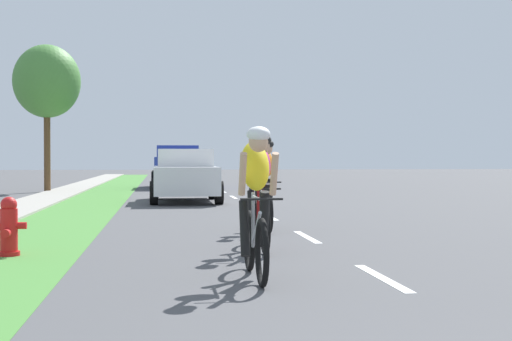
{
  "coord_description": "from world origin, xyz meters",
  "views": [
    {
      "loc": [
        -2.3,
        -1.42,
        1.26
      ],
      "look_at": [
        0.3,
        18.65,
        0.92
      ],
      "focal_mm": 51.28,
      "sensor_mm": 36.0,
      "label": 1
    }
  ],
  "objects_px": {
    "sedan_white": "(185,175)",
    "street_tree_near": "(47,82)",
    "cyclist_trailing": "(260,191)",
    "cyclist_distant": "(265,184)",
    "cyclist_lead": "(256,201)",
    "fire_hydrant_red": "(9,227)",
    "suv_blue": "(177,166)"
  },
  "relations": [
    {
      "from": "sedan_white",
      "to": "street_tree_near",
      "type": "relative_size",
      "value": 0.78
    },
    {
      "from": "cyclist_trailing",
      "to": "cyclist_distant",
      "type": "relative_size",
      "value": 1.0
    },
    {
      "from": "cyclist_lead",
      "to": "cyclist_distant",
      "type": "xyz_separation_m",
      "value": [
        0.8,
        4.99,
        0.0
      ]
    },
    {
      "from": "cyclist_trailing",
      "to": "cyclist_distant",
      "type": "bearing_deg",
      "value": 80.54
    },
    {
      "from": "fire_hydrant_red",
      "to": "cyclist_trailing",
      "type": "distance_m",
      "value": 3.32
    },
    {
      "from": "cyclist_lead",
      "to": "suv_blue",
      "type": "xyz_separation_m",
      "value": [
        -0.31,
        23.87,
        0.14
      ]
    },
    {
      "from": "suv_blue",
      "to": "street_tree_near",
      "type": "height_order",
      "value": "street_tree_near"
    },
    {
      "from": "fire_hydrant_red",
      "to": "cyclist_distant",
      "type": "distance_m",
      "value": 4.68
    },
    {
      "from": "fire_hydrant_red",
      "to": "sedan_white",
      "type": "relative_size",
      "value": 0.18
    },
    {
      "from": "cyclist_lead",
      "to": "street_tree_near",
      "type": "distance_m",
      "value": 21.43
    },
    {
      "from": "cyclist_trailing",
      "to": "sedan_white",
      "type": "xyz_separation_m",
      "value": [
        -0.66,
        11.37,
        -0.04
      ]
    },
    {
      "from": "sedan_white",
      "to": "cyclist_lead",
      "type": "bearing_deg",
      "value": -88.77
    },
    {
      "from": "suv_blue",
      "to": "street_tree_near",
      "type": "distance_m",
      "value": 6.72
    },
    {
      "from": "cyclist_lead",
      "to": "street_tree_near",
      "type": "height_order",
      "value": "street_tree_near"
    },
    {
      "from": "fire_hydrant_red",
      "to": "street_tree_near",
      "type": "bearing_deg",
      "value": 97.12
    },
    {
      "from": "fire_hydrant_red",
      "to": "street_tree_near",
      "type": "xyz_separation_m",
      "value": [
        -2.29,
        18.33,
        3.73
      ]
    },
    {
      "from": "suv_blue",
      "to": "cyclist_lead",
      "type": "bearing_deg",
      "value": -89.26
    },
    {
      "from": "cyclist_distant",
      "to": "suv_blue",
      "type": "xyz_separation_m",
      "value": [
        -1.11,
        18.88,
        0.14
      ]
    },
    {
      "from": "fire_hydrant_red",
      "to": "cyclist_distant",
      "type": "xyz_separation_m",
      "value": [
        3.72,
        2.79,
        0.44
      ]
    },
    {
      "from": "fire_hydrant_red",
      "to": "street_tree_near",
      "type": "relative_size",
      "value": 0.14
    },
    {
      "from": "cyclist_distant",
      "to": "cyclist_lead",
      "type": "bearing_deg",
      "value": -99.16
    },
    {
      "from": "sedan_white",
      "to": "suv_blue",
      "type": "bearing_deg",
      "value": 90.08
    },
    {
      "from": "cyclist_lead",
      "to": "sedan_white",
      "type": "xyz_separation_m",
      "value": [
        -0.3,
        13.72,
        -0.04
      ]
    },
    {
      "from": "street_tree_near",
      "to": "cyclist_distant",
      "type": "bearing_deg",
      "value": -68.84
    },
    {
      "from": "cyclist_trailing",
      "to": "street_tree_near",
      "type": "height_order",
      "value": "street_tree_near"
    },
    {
      "from": "suv_blue",
      "to": "fire_hydrant_red",
      "type": "bearing_deg",
      "value": -96.87
    },
    {
      "from": "cyclist_lead",
      "to": "cyclist_trailing",
      "type": "relative_size",
      "value": 1.0
    },
    {
      "from": "fire_hydrant_red",
      "to": "suv_blue",
      "type": "bearing_deg",
      "value": 83.13
    },
    {
      "from": "cyclist_distant",
      "to": "sedan_white",
      "type": "relative_size",
      "value": 0.4
    },
    {
      "from": "sedan_white",
      "to": "street_tree_near",
      "type": "distance_m",
      "value": 9.03
    },
    {
      "from": "cyclist_distant",
      "to": "cyclist_trailing",
      "type": "bearing_deg",
      "value": -99.46
    },
    {
      "from": "cyclist_trailing",
      "to": "sedan_white",
      "type": "height_order",
      "value": "cyclist_trailing"
    }
  ]
}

